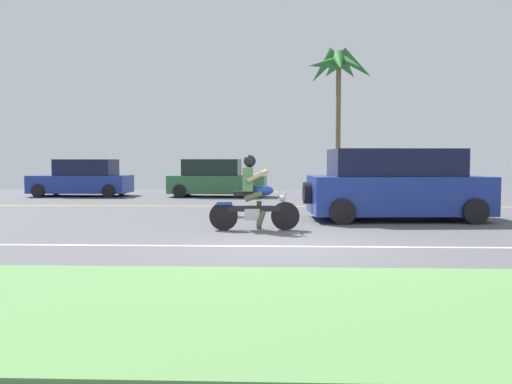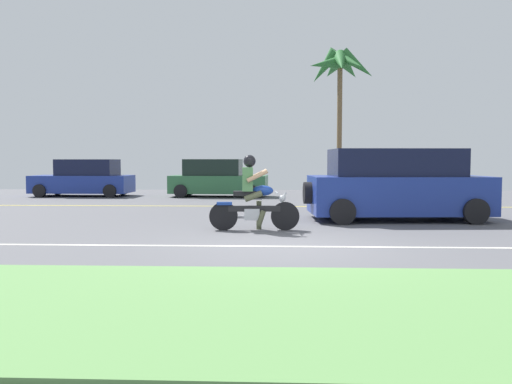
{
  "view_description": "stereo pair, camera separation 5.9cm",
  "coord_description": "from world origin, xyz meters",
  "px_view_note": "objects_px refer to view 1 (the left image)",
  "views": [
    {
      "loc": [
        -0.26,
        -9.43,
        1.57
      ],
      "look_at": [
        -0.71,
        2.69,
        0.83
      ],
      "focal_mm": 36.21,
      "sensor_mm": 36.0,
      "label": 1
    },
    {
      "loc": [
        -0.2,
        -9.43,
        1.57
      ],
      "look_at": [
        -0.71,
        2.69,
        0.83
      ],
      "focal_mm": 36.21,
      "sensor_mm": 36.0,
      "label": 2
    }
  ],
  "objects_px": {
    "parked_car_1": "(216,179)",
    "palm_tree_0": "(339,69)",
    "parked_car_0": "(83,179)",
    "suv_nearby": "(396,185)",
    "motorcyclist": "(254,199)"
  },
  "relations": [
    {
      "from": "motorcyclist",
      "to": "palm_tree_0",
      "type": "bearing_deg",
      "value": 75.02
    },
    {
      "from": "parked_car_1",
      "to": "palm_tree_0",
      "type": "xyz_separation_m",
      "value": [
        5.48,
        1.98,
        5.03
      ]
    },
    {
      "from": "parked_car_0",
      "to": "suv_nearby",
      "type": "bearing_deg",
      "value": -36.5
    },
    {
      "from": "parked_car_1",
      "to": "palm_tree_0",
      "type": "distance_m",
      "value": 7.7
    },
    {
      "from": "suv_nearby",
      "to": "parked_car_0",
      "type": "bearing_deg",
      "value": 143.5
    },
    {
      "from": "motorcyclist",
      "to": "suv_nearby",
      "type": "bearing_deg",
      "value": 30.88
    },
    {
      "from": "motorcyclist",
      "to": "suv_nearby",
      "type": "height_order",
      "value": "suv_nearby"
    },
    {
      "from": "suv_nearby",
      "to": "parked_car_1",
      "type": "xyz_separation_m",
      "value": [
        -5.75,
        8.53,
        -0.16
      ]
    },
    {
      "from": "suv_nearby",
      "to": "palm_tree_0",
      "type": "height_order",
      "value": "palm_tree_0"
    },
    {
      "from": "palm_tree_0",
      "to": "suv_nearby",
      "type": "bearing_deg",
      "value": -88.56
    },
    {
      "from": "parked_car_1",
      "to": "palm_tree_0",
      "type": "height_order",
      "value": "palm_tree_0"
    },
    {
      "from": "palm_tree_0",
      "to": "parked_car_0",
      "type": "bearing_deg",
      "value": -170.51
    },
    {
      "from": "parked_car_1",
      "to": "parked_car_0",
      "type": "bearing_deg",
      "value": 179.24
    },
    {
      "from": "parked_car_0",
      "to": "parked_car_1",
      "type": "height_order",
      "value": "parked_car_1"
    },
    {
      "from": "parked_car_0",
      "to": "palm_tree_0",
      "type": "xyz_separation_m",
      "value": [
        11.37,
        1.9,
        5.03
      ]
    }
  ]
}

